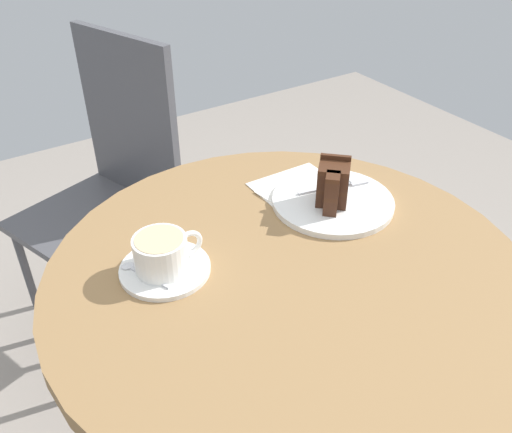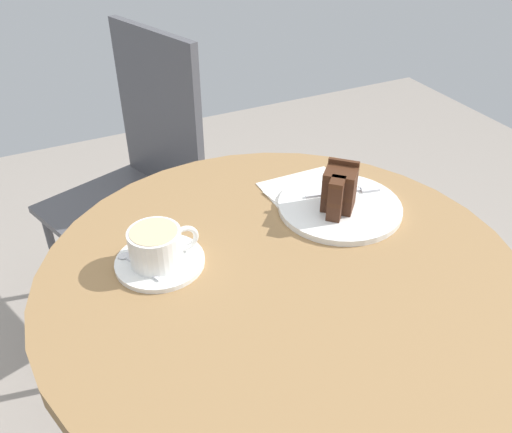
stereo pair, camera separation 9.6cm
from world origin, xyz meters
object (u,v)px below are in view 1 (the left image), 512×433
at_px(teaspoon, 140,272).
at_px(fork, 341,185).
at_px(cake_slice, 333,185).
at_px(cake_plate, 333,201).
at_px(coffee_cup, 162,253).
at_px(saucer, 165,269).
at_px(cafe_chair, 114,177).
at_px(napkin, 304,192).

relative_size(teaspoon, fork, 0.63).
bearing_deg(cake_slice, cake_plate, 37.60).
height_order(cake_plate, cake_slice, cake_slice).
bearing_deg(cake_plate, fork, 32.03).
xyz_separation_m(coffee_cup, cake_slice, (0.35, -0.00, 0.01)).
height_order(saucer, cafe_chair, cafe_chair).
bearing_deg(cake_plate, coffee_cup, -178.75).
distance_m(coffee_cup, fork, 0.41).
xyz_separation_m(cake_plate, fork, (0.04, 0.03, 0.01)).
height_order(cake_slice, napkin, cake_slice).
bearing_deg(napkin, coffee_cup, -168.36).
relative_size(coffee_cup, teaspoon, 1.24).
bearing_deg(cake_slice, napkin, 98.11).
bearing_deg(teaspoon, coffee_cup, -125.55).
relative_size(saucer, cake_slice, 1.69).
relative_size(cake_plate, fork, 1.57).
bearing_deg(cafe_chair, napkin, -1.24).
distance_m(teaspoon, cake_plate, 0.41).
bearing_deg(coffee_cup, fork, 4.97).
xyz_separation_m(coffee_cup, fork, (0.41, 0.04, -0.03)).
xyz_separation_m(fork, napkin, (-0.07, 0.04, -0.01)).
distance_m(coffee_cup, cake_slice, 0.35).
distance_m(teaspoon, cake_slice, 0.39).
height_order(cake_slice, cafe_chair, cafe_chair).
xyz_separation_m(coffee_cup, cafe_chair, (0.14, 0.69, -0.25)).
distance_m(fork, napkin, 0.08).
distance_m(coffee_cup, cake_plate, 0.37).
distance_m(cake_plate, cake_slice, 0.05).
relative_size(saucer, napkin, 0.79).
distance_m(saucer, coffee_cup, 0.04).
bearing_deg(coffee_cup, napkin, 11.64).
bearing_deg(fork, coffee_cup, -162.47).
bearing_deg(cake_slice, teaspoon, 178.39).
bearing_deg(cake_plate, teaspoon, 179.82).
height_order(cake_slice, fork, cake_slice).
bearing_deg(saucer, coffee_cup, -149.98).
bearing_deg(napkin, cake_slice, -81.89).
distance_m(cake_plate, fork, 0.05).
xyz_separation_m(napkin, cafe_chair, (-0.20, 0.62, -0.21)).
height_order(coffee_cup, cake_plate, coffee_cup).
relative_size(napkin, cafe_chair, 0.20).
bearing_deg(napkin, cafe_chair, 108.13).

